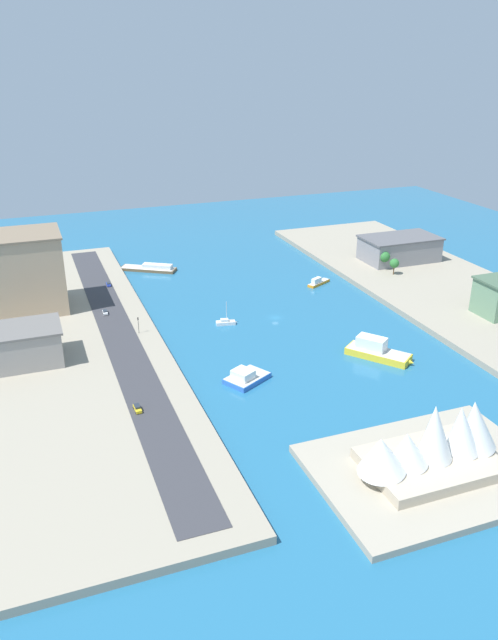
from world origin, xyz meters
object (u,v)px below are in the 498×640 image
at_px(catamaran_blue, 246,377).
at_px(sailboat_small_white, 226,322).
at_px(carpark_squat_concrete, 5,348).
at_px(opera_landmark, 433,444).
at_px(water_taxi_orange, 318,282).
at_px(hatchback_blue, 108,284).
at_px(apartment_midrise_tan, 28,272).
at_px(van_white, 105,312).
at_px(traffic_light_waterfront, 138,323).
at_px(taxi_yellow_cab, 137,408).
at_px(barge_flat_brown, 151,268).
at_px(warehouse_low_gray, 399,248).
at_px(ferry_yellow_fast, 376,350).

bearing_deg(catamaran_blue, sailboat_small_white, -100.54).
bearing_deg(carpark_squat_concrete, sailboat_small_white, -171.87).
bearing_deg(opera_landmark, sailboat_small_white, -80.48).
bearing_deg(water_taxi_orange, hatchback_blue, -15.43).
bearing_deg(water_taxi_orange, opera_landmark, 75.06).
relative_size(apartment_midrise_tan, van_white, 6.97).
distance_m(sailboat_small_white, apartment_midrise_tan, 84.00).
xyz_separation_m(van_white, traffic_light_waterfront, (-9.31, 23.58, 3.45)).
bearing_deg(taxi_yellow_cab, traffic_light_waterfront, -101.62).
xyz_separation_m(apartment_midrise_tan, taxi_yellow_cab, (-25.18, 96.37, -15.35)).
xyz_separation_m(barge_flat_brown, taxi_yellow_cab, (33.32, 135.64, 2.13)).
distance_m(catamaran_blue, warehouse_low_gray, 148.73).
bearing_deg(opera_landmark, carpark_squat_concrete, -44.23).
xyz_separation_m(warehouse_low_gray, opera_landmark, (90.38, 154.00, 0.57)).
relative_size(catamaran_blue, traffic_light_waterfront, 2.65).
distance_m(water_taxi_orange, van_white, 101.42).
height_order(barge_flat_brown, traffic_light_waterfront, traffic_light_waterfront).
relative_size(sailboat_small_white, warehouse_low_gray, 0.25).
distance_m(hatchback_blue, opera_landmark, 176.40).
height_order(ferry_yellow_fast, barge_flat_brown, ferry_yellow_fast).
height_order(water_taxi_orange, opera_landmark, opera_landmark).
relative_size(warehouse_low_gray, van_white, 8.32).
bearing_deg(hatchback_blue, van_white, 79.15).
xyz_separation_m(catamaran_blue, opera_landmark, (-27.47, 63.56, 7.66)).
height_order(barge_flat_brown, opera_landmark, opera_landmark).
bearing_deg(apartment_midrise_tan, traffic_light_waterfront, 132.31).
xyz_separation_m(barge_flat_brown, sailboat_small_white, (-13.85, 78.03, -0.35)).
bearing_deg(apartment_midrise_tan, catamaran_blue, 126.36).
height_order(sailboat_small_white, apartment_midrise_tan, apartment_midrise_tan).
relative_size(catamaran_blue, van_white, 3.68).
distance_m(carpark_squat_concrete, opera_landmark, 142.19).
xyz_separation_m(ferry_yellow_fast, van_white, (86.41, -68.98, 0.76)).
relative_size(water_taxi_orange, warehouse_low_gray, 0.35).
height_order(sailboat_small_white, opera_landmark, opera_landmark).
bearing_deg(opera_landmark, hatchback_blue, -71.09).
relative_size(catamaran_blue, apartment_midrise_tan, 0.53).
height_order(traffic_light_waterfront, opera_landmark, opera_landmark).
relative_size(catamaran_blue, hatchback_blue, 3.77).
relative_size(warehouse_low_gray, apartment_midrise_tan, 1.19).
bearing_deg(hatchback_blue, carpark_squat_concrete, 56.49).
bearing_deg(ferry_yellow_fast, water_taxi_orange, -100.87).
bearing_deg(van_white, ferry_yellow_fast, 141.40).
relative_size(sailboat_small_white, taxi_yellow_cab, 2.06).
bearing_deg(water_taxi_orange, sailboat_small_white, 27.79).
height_order(water_taxi_orange, apartment_midrise_tan, apartment_midrise_tan).
height_order(water_taxi_orange, traffic_light_waterfront, traffic_light_waterfront).
relative_size(ferry_yellow_fast, traffic_light_waterfront, 3.55).
bearing_deg(sailboat_small_white, carpark_squat_concrete, 8.13).
distance_m(carpark_squat_concrete, taxi_yellow_cab, 58.51).
bearing_deg(opera_landmark, ferry_yellow_fast, -109.60).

